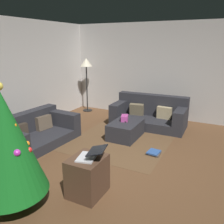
# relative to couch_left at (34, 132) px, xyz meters

# --- Properties ---
(ground_plane) EXTENTS (6.40, 6.40, 0.00)m
(ground_plane) POSITION_rel_couch_left_xyz_m (-0.05, -2.25, -0.25)
(ground_plane) COLOR brown
(corner_partition) EXTENTS (0.12, 6.40, 2.60)m
(corner_partition) POSITION_rel_couch_left_xyz_m (3.09, -2.25, 1.05)
(corner_partition) COLOR #B5B0AB
(corner_partition) RESTS_ON ground_plane
(couch_left) EXTENTS (1.73, 1.05, 0.64)m
(couch_left) POSITION_rel_couch_left_xyz_m (0.00, 0.00, 0.00)
(couch_left) COLOR #26262B
(couch_left) RESTS_ON ground_plane
(couch_right) EXTENTS (0.93, 1.85, 0.77)m
(couch_right) POSITION_rel_couch_left_xyz_m (2.20, -1.80, 0.04)
(couch_right) COLOR #26262B
(couch_right) RESTS_ON ground_plane
(ottoman) EXTENTS (0.87, 0.59, 0.36)m
(ottoman) POSITION_rel_couch_left_xyz_m (1.17, -1.58, -0.07)
(ottoman) COLOR #26262B
(ottoman) RESTS_ON ground_plane
(gift_box) EXTENTS (0.27, 0.22, 0.12)m
(gift_box) POSITION_rel_couch_left_xyz_m (1.25, -1.52, 0.17)
(gift_box) COLOR #B23F8C
(gift_box) RESTS_ON ottoman
(tv_remote) EXTENTS (0.10, 0.17, 0.02)m
(tv_remote) POSITION_rel_couch_left_xyz_m (1.18, -1.53, 0.12)
(tv_remote) COLOR black
(tv_remote) RESTS_ON ottoman
(christmas_tree) EXTENTS (0.93, 0.93, 1.64)m
(christmas_tree) POSITION_rel_couch_left_xyz_m (-1.66, -1.24, 0.64)
(christmas_tree) COLOR brown
(christmas_tree) RESTS_ON ground_plane
(side_table) EXTENTS (0.52, 0.44, 0.56)m
(side_table) POSITION_rel_couch_left_xyz_m (-0.99, -1.95, 0.03)
(side_table) COLOR #4C3323
(side_table) RESTS_ON ground_plane
(laptop) EXTENTS (0.40, 0.44, 0.17)m
(laptop) POSITION_rel_couch_left_xyz_m (-0.98, -2.00, 0.36)
(laptop) COLOR silver
(laptop) RESTS_ON side_table
(book_stack) EXTENTS (0.27, 0.24, 0.06)m
(book_stack) POSITION_rel_couch_left_xyz_m (0.63, -2.42, -0.22)
(book_stack) COLOR #4C423D
(book_stack) RESTS_ON ground_plane
(corner_lamp) EXTENTS (0.36, 0.36, 1.62)m
(corner_lamp) POSITION_rel_couch_left_xyz_m (2.63, 0.37, 1.12)
(corner_lamp) COLOR black
(corner_lamp) RESTS_ON ground_plane
(area_rug) EXTENTS (2.60, 2.00, 0.01)m
(area_rug) POSITION_rel_couch_left_xyz_m (1.17, -1.58, -0.25)
(area_rug) COLOR brown
(area_rug) RESTS_ON ground_plane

